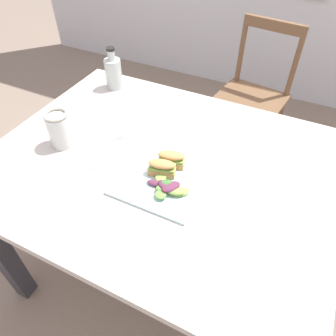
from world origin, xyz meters
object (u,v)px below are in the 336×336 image
Objects in this scene: plate_lunch at (163,179)px; mason_jar_iced_tea at (60,131)px; chair_wooden_far at (252,97)px; sandwich_half_front at (162,167)px; dining_table at (161,184)px; sandwich_half_back at (171,159)px; fork_on_napkin at (111,148)px; bottle_cold_brew at (114,74)px.

plate_lunch is 0.42m from mason_jar_iced_tea.
chair_wooden_far is 1.28m from mason_jar_iced_tea.
plate_lunch is 0.04m from sandwich_half_front.
dining_table is 4.35× the size of plate_lunch.
sandwich_half_front is 0.05m from sandwich_half_back.
fork_on_napkin is at bearing -172.90° from dining_table.
dining_table is at bearing 7.10° from fork_on_napkin.
chair_wooden_far is 0.94m from bottle_cold_brew.
sandwich_half_back is at bearing -92.64° from chair_wooden_far.
mason_jar_iced_tea reaches higher than plate_lunch.
mason_jar_iced_tea is (-0.42, -0.07, 0.02)m from sandwich_half_back.
mason_jar_iced_tea is at bearing -112.32° from chair_wooden_far.
bottle_cold_brew is (-0.23, 0.38, 0.06)m from fork_on_napkin.
sandwich_half_back is 0.72× the size of mason_jar_iced_tea.
sandwich_half_front is at bearing -92.99° from chair_wooden_far.
dining_table is 12.24× the size of sandwich_half_front.
fork_on_napkin is (-0.29, -1.08, 0.30)m from chair_wooden_far.
chair_wooden_far is 1.16m from fork_on_napkin.
sandwich_half_front and sandwich_half_back have the same top height.
sandwich_half_back is (-0.05, -1.07, 0.33)m from chair_wooden_far.
dining_table is at bearing 11.76° from mason_jar_iced_tea.
bottle_cold_brew is (-0.47, 0.44, 0.06)m from plate_lunch.
mason_jar_iced_tea reaches higher than sandwich_half_front.
sandwich_half_front is (0.04, -0.06, 0.16)m from dining_table.
bottle_cold_brew reaches higher than chair_wooden_far.
plate_lunch is 2.02× the size of mason_jar_iced_tea.
mason_jar_iced_tea is at bearing -178.11° from sandwich_half_front.
mason_jar_iced_tea is (-0.42, 0.00, 0.06)m from plate_lunch.
plate_lunch is 2.81× the size of sandwich_half_front.
plate_lunch is 1.47× the size of bottle_cold_brew.
dining_table is 0.18m from sandwich_half_front.
chair_wooden_far is (0.10, 1.06, -0.17)m from dining_table.
sandwich_half_front reaches higher than fork_on_napkin.
dining_table is 1.40× the size of chair_wooden_far.
bottle_cold_brew is at bearing 137.01° from plate_lunch.
mason_jar_iced_tea reaches higher than chair_wooden_far.
sandwich_half_front is at bearing -9.67° from fork_on_napkin.
sandwich_half_back is at bearing -38.30° from bottle_cold_brew.
chair_wooden_far reaches higher than fork_on_napkin.
sandwich_half_front reaches higher than plate_lunch.
dining_table is 8.78× the size of mason_jar_iced_tea.
sandwich_half_back reaches higher than dining_table.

